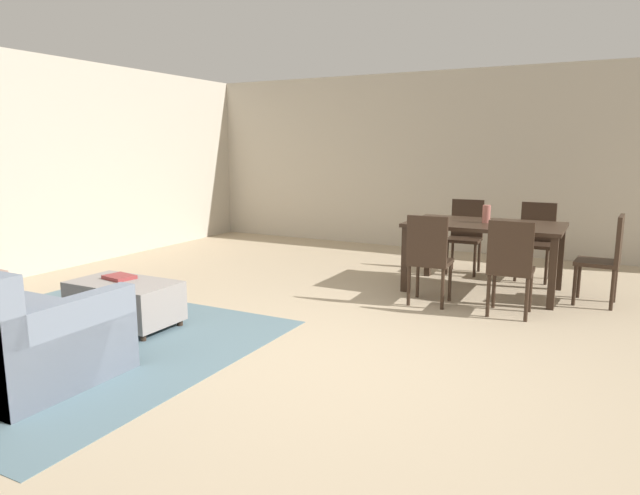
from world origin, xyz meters
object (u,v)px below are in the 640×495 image
at_px(dining_table, 485,231).
at_px(dining_chair_near_left, 429,255).
at_px(ottoman_table, 125,301).
at_px(dining_chair_near_right, 510,263).
at_px(dining_chair_far_left, 466,232).
at_px(book_on_ottoman, 120,277).
at_px(vase_centerpiece, 486,214).
at_px(dining_chair_far_right, 536,236).
at_px(dining_chair_head_east, 607,255).

height_order(dining_table, dining_chair_near_left, dining_chair_near_left).
height_order(ottoman_table, dining_chair_near_right, dining_chair_near_right).
distance_m(dining_chair_far_left, book_on_ottoman, 4.21).
xyz_separation_m(dining_chair_near_left, dining_chair_far_left, (-0.03, 1.72, 0.00)).
bearing_deg(dining_table, vase_centerpiece, 81.29).
height_order(dining_chair_near_left, vase_centerpiece, vase_centerpiece).
relative_size(dining_table, dining_chair_far_right, 1.77).
height_order(dining_chair_near_right, vase_centerpiece, vase_centerpiece).
distance_m(dining_chair_far_right, vase_centerpiece, 1.01).
relative_size(dining_chair_far_right, dining_chair_head_east, 1.00).
height_order(ottoman_table, dining_chair_far_right, dining_chair_far_right).
bearing_deg(dining_table, dining_chair_head_east, -1.05).
bearing_deg(dining_chair_head_east, dining_chair_near_right, -132.66).
distance_m(ottoman_table, dining_chair_far_right, 4.71).
distance_m(ottoman_table, vase_centerpiece, 3.83).
height_order(dining_table, vase_centerpiece, vase_centerpiece).
bearing_deg(dining_chair_near_right, dining_chair_head_east, 47.34).
distance_m(ottoman_table, book_on_ottoman, 0.23).
bearing_deg(vase_centerpiece, dining_chair_far_left, 115.97).
height_order(dining_chair_near_right, dining_chair_far_left, same).
distance_m(dining_chair_far_left, vase_centerpiece, 0.99).
distance_m(vase_centerpiece, book_on_ottoman, 3.84).
bearing_deg(dining_chair_far_left, book_on_ottoman, -122.70).
distance_m(dining_chair_far_right, book_on_ottoman, 4.73).
relative_size(dining_chair_near_left, dining_chair_far_left, 1.00).
relative_size(ottoman_table, dining_table, 0.59).
height_order(vase_centerpiece, book_on_ottoman, vase_centerpiece).
distance_m(dining_chair_near_right, vase_centerpiece, 1.06).
relative_size(dining_chair_far_right, book_on_ottoman, 3.54).
bearing_deg(dining_chair_near_left, dining_chair_far_right, 64.99).
bearing_deg(dining_chair_far_right, dining_chair_far_left, -179.19).
bearing_deg(dining_table, ottoman_table, -133.01).
xyz_separation_m(dining_chair_far_left, dining_chair_head_east, (1.61, -0.88, 0.00)).
relative_size(ottoman_table, dining_chair_near_right, 1.04).
bearing_deg(book_on_ottoman, dining_table, 45.05).
xyz_separation_m(ottoman_table, dining_chair_head_east, (3.77, 2.72, 0.29)).
relative_size(dining_chair_far_left, book_on_ottoman, 3.54).
xyz_separation_m(dining_chair_head_east, vase_centerpiece, (-1.21, 0.05, 0.34)).
relative_size(ottoman_table, dining_chair_near_left, 1.04).
relative_size(dining_chair_head_east, book_on_ottoman, 3.54).
xyz_separation_m(ottoman_table, vase_centerpiece, (2.57, 2.78, 0.62)).
xyz_separation_m(dining_chair_near_left, dining_chair_near_right, (0.79, -0.03, 0.00)).
bearing_deg(dining_chair_near_right, dining_table, 115.48).
distance_m(ottoman_table, dining_table, 3.78).
bearing_deg(book_on_ottoman, ottoman_table, -29.08).
height_order(dining_chair_near_left, dining_chair_head_east, same).
height_order(dining_chair_near_left, dining_chair_far_right, same).
xyz_separation_m(dining_table, book_on_ottoman, (-2.68, -2.68, -0.25)).
relative_size(dining_chair_near_left, dining_chair_near_right, 1.00).
bearing_deg(dining_chair_head_east, dining_chair_near_left, -152.24).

